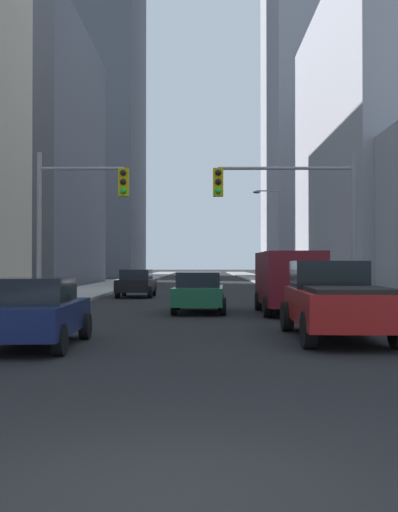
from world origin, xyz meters
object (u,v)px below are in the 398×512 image
at_px(sedan_navy, 34,312).
at_px(traffic_signal_near_left, 78,205).
at_px(traffic_signal_near_right, 291,203).
at_px(sedan_black, 136,283).
at_px(pickup_truck_red, 335,300).
at_px(sedan_green, 199,292).
at_px(cargo_van_maroon, 288,279).

distance_m(sedan_navy, traffic_signal_near_left, 10.17).
bearing_deg(traffic_signal_near_right, sedan_navy, -126.08).
bearing_deg(traffic_signal_near_left, sedan_navy, -84.17).
bearing_deg(traffic_signal_near_left, sedan_black, 84.81).
bearing_deg(sedan_black, sedan_navy, -90.08).
xyz_separation_m(pickup_truck_red, traffic_signal_near_right, (0.05, 7.96, 3.18)).
bearing_deg(sedan_black, pickup_truck_red, -70.10).
bearing_deg(sedan_green, pickup_truck_red, -67.29).
xyz_separation_m(cargo_van_maroon, sedan_black, (-6.81, 11.46, -0.52)).
distance_m(sedan_black, traffic_signal_near_left, 11.62).
bearing_deg(cargo_van_maroon, sedan_black, 120.73).
relative_size(sedan_navy, sedan_green, 1.00).
bearing_deg(cargo_van_maroon, traffic_signal_near_left, 177.43).
bearing_deg(sedan_black, traffic_signal_near_right, -57.93).
xyz_separation_m(pickup_truck_red, sedan_navy, (-6.93, -1.62, -0.16)).
height_order(pickup_truck_red, sedan_navy, pickup_truck_red).
height_order(cargo_van_maroon, sedan_navy, cargo_van_maroon).
bearing_deg(sedan_green, sedan_black, 107.76).
xyz_separation_m(sedan_navy, traffic_signal_near_left, (-0.98, 9.59, 3.25)).
distance_m(pickup_truck_red, sedan_black, 20.28).
xyz_separation_m(sedan_green, sedan_black, (-3.52, 10.97, 0.00)).
relative_size(sedan_green, traffic_signal_near_right, 0.71).
distance_m(pickup_truck_red, sedan_green, 8.78).
height_order(sedan_green, sedan_black, same).
height_order(cargo_van_maroon, traffic_signal_near_left, traffic_signal_near_left).
bearing_deg(pickup_truck_red, sedan_navy, -166.81).
relative_size(sedan_navy, traffic_signal_near_right, 0.71).
bearing_deg(sedan_green, traffic_signal_near_left, -178.34).
relative_size(sedan_navy, traffic_signal_near_left, 0.71).
bearing_deg(sedan_black, cargo_van_maroon, -59.27).
distance_m(pickup_truck_red, cargo_van_maroon, 7.62).
distance_m(sedan_navy, sedan_black, 20.69).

